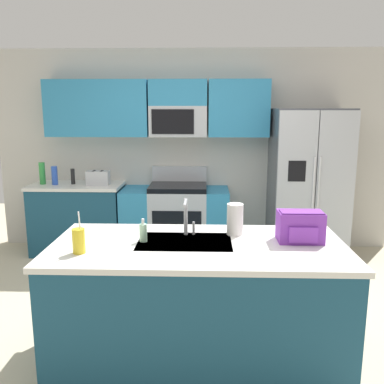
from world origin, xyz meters
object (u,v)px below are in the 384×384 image
drink_cup_yellow (79,241)px  bottle_green (42,173)px  range_oven (175,219)px  bottle_blue (55,175)px  refrigerator (308,184)px  pepper_mill (73,176)px  soap_dispenser (143,232)px  backpack (300,226)px  toaster (98,178)px  sink_faucet (186,214)px  paper_towel_roll (235,219)px

drink_cup_yellow → bottle_green: bearing=116.2°
range_oven → bottle_blue: bottle_blue is taller
refrigerator → pepper_mill: bearing=178.7°
soap_dispenser → backpack: 1.14m
soap_dispenser → range_oven: bearing=88.4°
toaster → backpack: backpack is taller
bottle_blue → backpack: bearing=-40.2°
bottle_blue → drink_cup_yellow: 2.71m
refrigerator → backpack: (-0.58, -2.17, 0.09)m
refrigerator → drink_cup_yellow: size_ratio=6.44×
sink_faucet → drink_cup_yellow: (-0.70, -0.41, -0.08)m
bottle_blue → paper_towel_roll: 2.95m
refrigerator → soap_dispenser: refrigerator is taller
drink_cup_yellow → range_oven: bearing=79.8°
refrigerator → drink_cup_yellow: refrigerator is taller
sink_faucet → soap_dispenser: sink_faucet is taller
sink_faucet → drink_cup_yellow: size_ratio=0.98×
range_oven → pepper_mill: range_oven is taller
refrigerator → bottle_blue: bearing=179.6°
pepper_mill → bottle_green: (-0.39, -0.01, 0.04)m
refrigerator → bottle_green: refrigerator is taller
refrigerator → toaster: refrigerator is taller
drink_cup_yellow → paper_towel_roll: 1.16m
toaster → soap_dispenser: (0.91, -2.23, -0.02)m
sink_faucet → backpack: sink_faucet is taller
sink_faucet → soap_dispenser: (-0.31, -0.15, -0.10)m
range_oven → soap_dispenser: (-0.06, -2.28, 0.53)m
pepper_mill → range_oven: bearing=0.1°
drink_cup_yellow → soap_dispenser: drink_cup_yellow is taller
range_oven → bottle_blue: size_ratio=5.78×
sink_faucet → paper_towel_roll: sink_faucet is taller
bottle_blue → drink_cup_yellow: bearing=-66.8°
range_oven → toaster: range_oven is taller
soap_dispenser → backpack: bearing=1.9°
refrigerator → sink_faucet: bearing=-124.5°
refrigerator → drink_cup_yellow: bearing=-130.5°
sink_faucet → paper_towel_roll: (0.37, 0.04, -0.05)m
drink_cup_yellow → soap_dispenser: 0.47m
pepper_mill → bottle_green: bottle_green is taller
soap_dispenser → bottle_green: bearing=125.7°
pepper_mill → paper_towel_roll: (1.92, -2.09, 0.02)m
paper_towel_roll → drink_cup_yellow: bearing=-157.2°
refrigerator → bottle_blue: refrigerator is taller
range_oven → sink_faucet: size_ratio=4.82×
toaster → soap_dispenser: size_ratio=1.65×
bottle_green → sink_faucet: 2.87m
pepper_mill → backpack: 3.27m
drink_cup_yellow → paper_towel_roll: bearing=22.8°
refrigerator → bottle_green: bearing=179.0°
toaster → soap_dispenser: 2.41m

